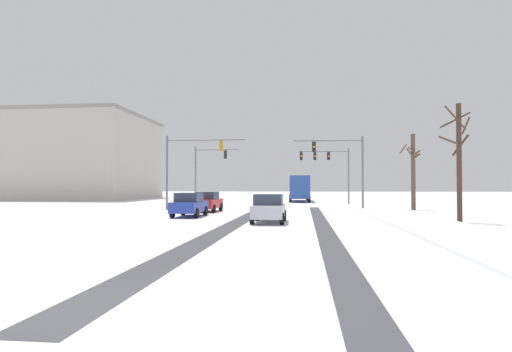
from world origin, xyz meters
TOP-DOWN VIEW (x-y plane):
  - ground_plane at (0.00, 0.00)m, footprint 300.00×300.00m
  - wheel_track_left_lane at (-0.37, 16.74)m, footprint 1.11×36.82m
  - wheel_track_right_lane at (4.38, 16.74)m, footprint 0.85×36.82m
  - sidewalk_kerb_right at (9.97, 15.06)m, footprint 4.00×36.82m
  - traffic_signal_near_left at (-6.61, 29.52)m, footprint 6.97×0.44m
  - traffic_signal_far_right at (6.26, 43.28)m, footprint 5.85×0.76m
  - traffic_signal_far_left at (-7.28, 39.51)m, footprint 4.88×0.40m
  - traffic_signal_near_right at (6.87, 31.38)m, footprint 6.18×0.58m
  - car_red_lead at (-4.33, 26.87)m, footprint 1.92×4.14m
  - car_blue_second at (-4.32, 21.35)m, footprint 1.84×4.10m
  - car_silver_third at (1.43, 17.23)m, footprint 1.84×4.10m
  - bus_oncoming at (2.78, 51.09)m, footprint 2.90×11.06m
  - bare_tree_sidewalk_mid at (12.26, 18.62)m, footprint 1.97×1.98m
  - bare_tree_sidewalk_far at (12.79, 31.24)m, footprint 1.87×1.75m
  - office_building_far_left_block at (-32.32, 57.63)m, footprint 21.15×20.52m

SIDE VIEW (x-z plane):
  - ground_plane at x=0.00m, z-range 0.00..0.00m
  - wheel_track_left_lane at x=-0.37m, z-range 0.00..0.01m
  - wheel_track_right_lane at x=4.38m, z-range 0.00..0.01m
  - sidewalk_kerb_right at x=9.97m, z-range 0.00..0.12m
  - car_red_lead at x=-4.33m, z-range 0.01..1.63m
  - car_blue_second at x=-4.32m, z-range 0.01..1.63m
  - car_silver_third at x=1.43m, z-range 0.01..1.63m
  - bus_oncoming at x=2.78m, z-range 0.30..3.68m
  - bare_tree_sidewalk_far at x=12.79m, z-range 0.18..6.77m
  - bare_tree_sidewalk_mid at x=12.26m, z-range 0.24..7.08m
  - traffic_signal_far_left at x=-7.28m, z-range 1.10..7.60m
  - traffic_signal_near_right at x=6.87m, z-range 1.19..7.69m
  - traffic_signal_near_left at x=-6.61m, z-range 1.23..7.73m
  - traffic_signal_far_right at x=6.26m, z-range 1.53..8.03m
  - office_building_far_left_block at x=-32.32m, z-range 0.01..13.19m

